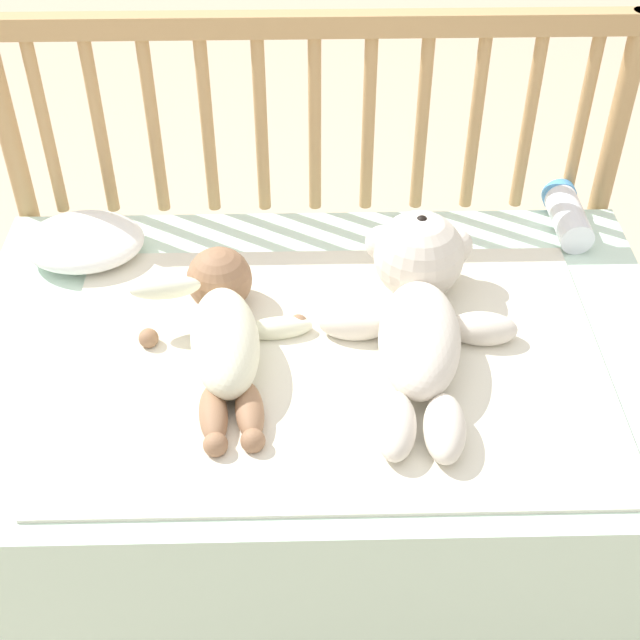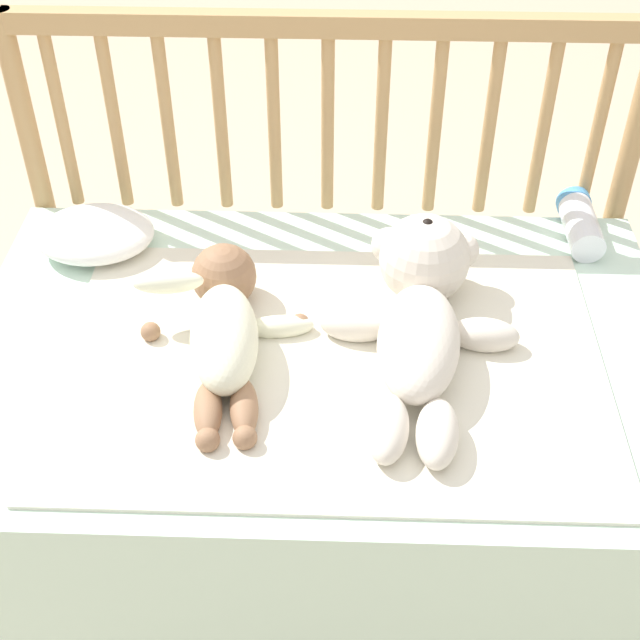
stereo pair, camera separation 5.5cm
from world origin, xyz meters
name	(u,v)px [view 2 (the right image)]	position (x,y,z in m)	size (l,w,h in m)	color
ground_plane	(320,553)	(0.00, 0.00, 0.00)	(12.00, 12.00, 0.00)	#C6B293
crib_mattress	(320,460)	(0.00, 0.00, 0.27)	(1.08, 0.71, 0.54)	silver
crib_rail	(327,162)	(0.00, 0.38, 0.63)	(1.08, 0.04, 0.90)	tan
blanket	(331,364)	(0.02, -0.05, 0.54)	(0.80, 0.55, 0.01)	silver
teddy_bear	(421,308)	(0.15, 0.02, 0.59)	(0.30, 0.46, 0.15)	silver
baby	(224,325)	(-0.14, -0.01, 0.58)	(0.27, 0.38, 0.10)	#EAEACC
small_pillow	(95,234)	(-0.39, 0.23, 0.57)	(0.20, 0.17, 0.06)	white
baby_bottle	(579,219)	(0.44, 0.31, 0.57)	(0.06, 0.18, 0.06)	white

